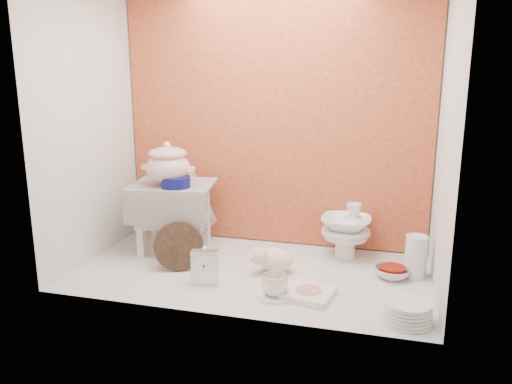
{
  "coord_description": "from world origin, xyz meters",
  "views": [
    {
      "loc": [
        0.66,
        -2.34,
        1.01
      ],
      "look_at": [
        0.02,
        0.02,
        0.42
      ],
      "focal_mm": 35.19,
      "sensor_mm": 36.0,
      "label": 1
    }
  ],
  "objects_px": {
    "soup_tureen": "(168,163)",
    "mantel_clock": "(205,265)",
    "gold_rim_teacup": "(275,285)",
    "porcelain_tower": "(346,230)",
    "step_stool": "(174,217)",
    "blue_white_vase": "(179,227)",
    "dinner_plate_stack": "(408,312)",
    "crystal_bowl": "(392,273)",
    "floral_platter": "(186,202)",
    "plush_pig": "(276,259)"
  },
  "relations": [
    {
      "from": "floral_platter",
      "to": "crystal_bowl",
      "type": "xyz_separation_m",
      "value": [
        1.26,
        -0.34,
        -0.19
      ]
    },
    {
      "from": "mantel_clock",
      "to": "dinner_plate_stack",
      "type": "bearing_deg",
      "value": -20.03
    },
    {
      "from": "step_stool",
      "to": "blue_white_vase",
      "type": "distance_m",
      "value": 0.13
    },
    {
      "from": "dinner_plate_stack",
      "to": "porcelain_tower",
      "type": "distance_m",
      "value": 0.77
    },
    {
      "from": "blue_white_vase",
      "to": "step_stool",
      "type": "bearing_deg",
      "value": -80.9
    },
    {
      "from": "soup_tureen",
      "to": "blue_white_vase",
      "type": "distance_m",
      "value": 0.43
    },
    {
      "from": "soup_tureen",
      "to": "blue_white_vase",
      "type": "relative_size",
      "value": 1.31
    },
    {
      "from": "dinner_plate_stack",
      "to": "porcelain_tower",
      "type": "relative_size",
      "value": 0.67
    },
    {
      "from": "soup_tureen",
      "to": "porcelain_tower",
      "type": "bearing_deg",
      "value": 11.19
    },
    {
      "from": "plush_pig",
      "to": "dinner_plate_stack",
      "type": "relative_size",
      "value": 1.11
    },
    {
      "from": "plush_pig",
      "to": "porcelain_tower",
      "type": "height_order",
      "value": "porcelain_tower"
    },
    {
      "from": "step_stool",
      "to": "crystal_bowl",
      "type": "distance_m",
      "value": 1.23
    },
    {
      "from": "mantel_clock",
      "to": "gold_rim_teacup",
      "type": "height_order",
      "value": "mantel_clock"
    },
    {
      "from": "soup_tureen",
      "to": "mantel_clock",
      "type": "distance_m",
      "value": 0.65
    },
    {
      "from": "step_stool",
      "to": "gold_rim_teacup",
      "type": "height_order",
      "value": "step_stool"
    },
    {
      "from": "floral_platter",
      "to": "blue_white_vase",
      "type": "distance_m",
      "value": 0.19
    },
    {
      "from": "blue_white_vase",
      "to": "plush_pig",
      "type": "bearing_deg",
      "value": -22.25
    },
    {
      "from": "dinner_plate_stack",
      "to": "gold_rim_teacup",
      "type": "bearing_deg",
      "value": 171.59
    },
    {
      "from": "soup_tureen",
      "to": "gold_rim_teacup",
      "type": "height_order",
      "value": "soup_tureen"
    },
    {
      "from": "floral_platter",
      "to": "blue_white_vase",
      "type": "relative_size",
      "value": 2.04
    },
    {
      "from": "plush_pig",
      "to": "dinner_plate_stack",
      "type": "xyz_separation_m",
      "value": [
        0.65,
        -0.38,
        -0.02
      ]
    },
    {
      "from": "soup_tureen",
      "to": "crystal_bowl",
      "type": "relative_size",
      "value": 1.64
    },
    {
      "from": "gold_rim_teacup",
      "to": "floral_platter",
      "type": "bearing_deg",
      "value": 135.96
    },
    {
      "from": "plush_pig",
      "to": "dinner_plate_stack",
      "type": "distance_m",
      "value": 0.75
    },
    {
      "from": "crystal_bowl",
      "to": "soup_tureen",
      "type": "bearing_deg",
      "value": 177.85
    },
    {
      "from": "soup_tureen",
      "to": "plush_pig",
      "type": "bearing_deg",
      "value": -11.01
    },
    {
      "from": "mantel_clock",
      "to": "plush_pig",
      "type": "relative_size",
      "value": 0.83
    },
    {
      "from": "porcelain_tower",
      "to": "gold_rim_teacup",
      "type": "bearing_deg",
      "value": -113.27
    },
    {
      "from": "dinner_plate_stack",
      "to": "crystal_bowl",
      "type": "relative_size",
      "value": 1.2
    },
    {
      "from": "plush_pig",
      "to": "porcelain_tower",
      "type": "bearing_deg",
      "value": 30.58
    },
    {
      "from": "floral_platter",
      "to": "dinner_plate_stack",
      "type": "xyz_separation_m",
      "value": [
        1.32,
        -0.8,
        -0.18
      ]
    },
    {
      "from": "soup_tureen",
      "to": "blue_white_vase",
      "type": "xyz_separation_m",
      "value": [
        -0.01,
        0.14,
        -0.41
      ]
    },
    {
      "from": "mantel_clock",
      "to": "plush_pig",
      "type": "xyz_separation_m",
      "value": [
        0.3,
        0.24,
        -0.03
      ]
    },
    {
      "from": "step_stool",
      "to": "soup_tureen",
      "type": "height_order",
      "value": "soup_tureen"
    },
    {
      "from": "porcelain_tower",
      "to": "blue_white_vase",
      "type": "bearing_deg",
      "value": -177.13
    },
    {
      "from": "gold_rim_teacup",
      "to": "crystal_bowl",
      "type": "height_order",
      "value": "gold_rim_teacup"
    },
    {
      "from": "soup_tureen",
      "to": "floral_platter",
      "type": "bearing_deg",
      "value": 96.2
    },
    {
      "from": "soup_tureen",
      "to": "mantel_clock",
      "type": "height_order",
      "value": "soup_tureen"
    },
    {
      "from": "plush_pig",
      "to": "gold_rim_teacup",
      "type": "height_order",
      "value": "plush_pig"
    },
    {
      "from": "blue_white_vase",
      "to": "mantel_clock",
      "type": "bearing_deg",
      "value": -54.77
    },
    {
      "from": "gold_rim_teacup",
      "to": "porcelain_tower",
      "type": "relative_size",
      "value": 0.39
    },
    {
      "from": "floral_platter",
      "to": "plush_pig",
      "type": "xyz_separation_m",
      "value": [
        0.67,
        -0.42,
        -0.15
      ]
    },
    {
      "from": "floral_platter",
      "to": "plush_pig",
      "type": "relative_size",
      "value": 1.91
    },
    {
      "from": "mantel_clock",
      "to": "crystal_bowl",
      "type": "relative_size",
      "value": 1.11
    },
    {
      "from": "blue_white_vase",
      "to": "dinner_plate_stack",
      "type": "relative_size",
      "value": 1.04
    },
    {
      "from": "step_stool",
      "to": "soup_tureen",
      "type": "distance_m",
      "value": 0.32
    },
    {
      "from": "crystal_bowl",
      "to": "dinner_plate_stack",
      "type": "bearing_deg",
      "value": -82.06
    },
    {
      "from": "plush_pig",
      "to": "floral_platter",
      "type": "bearing_deg",
      "value": 134.19
    },
    {
      "from": "plush_pig",
      "to": "gold_rim_teacup",
      "type": "xyz_separation_m",
      "value": [
        0.06,
        -0.29,
        -0.01
      ]
    },
    {
      "from": "step_stool",
      "to": "dinner_plate_stack",
      "type": "xyz_separation_m",
      "value": [
        1.28,
        -0.55,
        -0.15
      ]
    }
  ]
}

